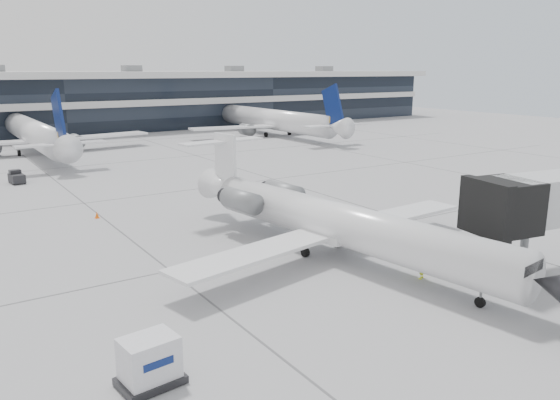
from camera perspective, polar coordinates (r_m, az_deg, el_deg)
ground at (r=37.75m, az=2.84°, el=-4.44°), size 220.00×220.00×0.00m
terminal at (r=113.19m, az=-22.66°, el=9.13°), size 170.00×22.00×10.00m
bg_jet_center at (r=85.81m, az=-24.12°, el=4.54°), size 32.00×40.00×9.60m
bg_jet_right at (r=100.10m, az=-0.86°, el=6.83°), size 32.00×40.00×9.60m
regional_jet at (r=34.47m, az=5.71°, el=-2.21°), size 23.56×29.41×6.79m
ramp_worker at (r=32.13m, az=14.61°, el=-6.64°), size 0.69×0.59×1.59m
cargo_uld at (r=21.84m, az=-13.48°, el=-16.13°), size 2.49×1.96×1.89m
traffic_cone at (r=46.06m, az=-18.58°, el=-1.50°), size 0.44×0.44×0.54m
far_tug at (r=63.37m, az=-25.82°, el=2.14°), size 1.49×2.25×1.35m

